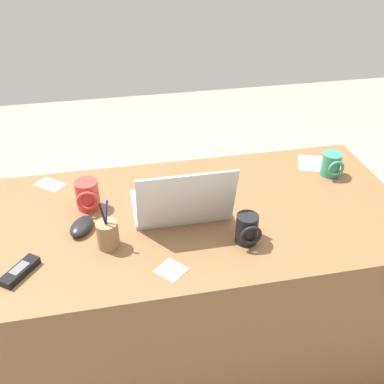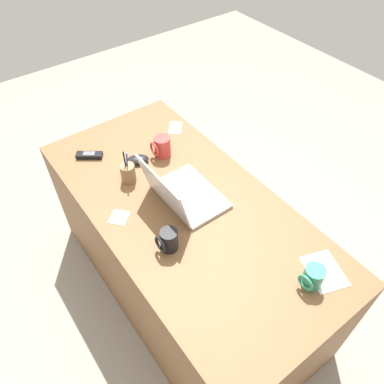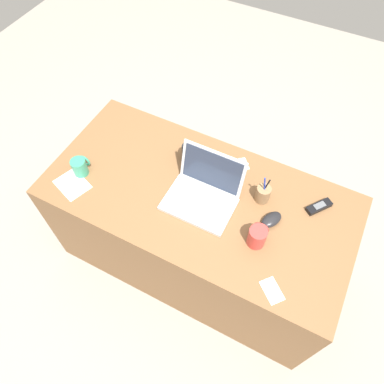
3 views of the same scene
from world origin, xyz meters
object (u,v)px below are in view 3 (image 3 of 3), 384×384
at_px(computer_mouse, 271,220).
at_px(coffee_mug_tall, 257,236).
at_px(laptop, 203,193).
at_px(coffee_mug_spare, 189,152).
at_px(cordless_phone, 319,207).
at_px(pen_holder, 263,194).
at_px(coffee_mug_white, 80,167).

distance_m(computer_mouse, coffee_mug_tall, 0.14).
height_order(laptop, coffee_mug_spare, laptop).
distance_m(cordless_phone, pen_holder, 0.28).
distance_m(coffee_mug_tall, cordless_phone, 0.38).
bearing_deg(coffee_mug_tall, coffee_mug_spare, 149.25).
distance_m(computer_mouse, pen_holder, 0.14).
bearing_deg(pen_holder, coffee_mug_white, -163.18).
relative_size(computer_mouse, cordless_phone, 0.86).
xyz_separation_m(laptop, coffee_mug_tall, (0.33, -0.10, 0.01)).
xyz_separation_m(computer_mouse, pen_holder, (-0.09, 0.10, 0.03)).
height_order(coffee_mug_tall, pen_holder, pen_holder).
distance_m(coffee_mug_tall, pen_holder, 0.24).
bearing_deg(pen_holder, laptop, -154.05).
xyz_separation_m(computer_mouse, cordless_phone, (0.18, 0.18, -0.01)).
relative_size(coffee_mug_white, coffee_mug_tall, 0.88).
bearing_deg(laptop, coffee_mug_white, -167.27).
bearing_deg(laptop, pen_holder, 25.95).
xyz_separation_m(coffee_mug_white, coffee_mug_spare, (0.46, 0.34, 0.00)).
relative_size(computer_mouse, pen_holder, 0.64).
relative_size(laptop, coffee_mug_tall, 3.15).
distance_m(computer_mouse, coffee_mug_white, 1.00).
bearing_deg(pen_holder, computer_mouse, -49.14).
bearing_deg(cordless_phone, computer_mouse, -135.50).
relative_size(laptop, coffee_mug_white, 3.60).
xyz_separation_m(laptop, pen_holder, (0.26, 0.13, 0.00)).
height_order(computer_mouse, coffee_mug_spare, coffee_mug_spare).
bearing_deg(cordless_phone, laptop, -158.68).
xyz_separation_m(coffee_mug_tall, coffee_mug_spare, (-0.51, 0.30, -0.00)).
bearing_deg(computer_mouse, coffee_mug_spare, -171.94).
distance_m(coffee_mug_white, coffee_mug_spare, 0.57).
distance_m(laptop, cordless_phone, 0.57).
bearing_deg(cordless_phone, coffee_mug_white, -163.26).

